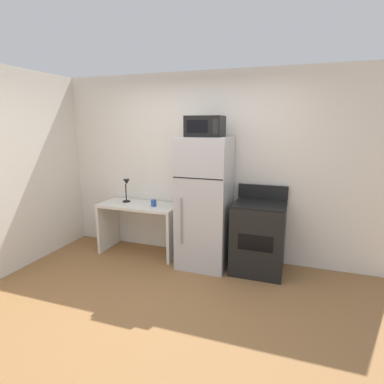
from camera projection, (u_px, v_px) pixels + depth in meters
ground_plane at (155, 315)px, 3.13m from camera, size 12.00×12.00×0.00m
wall_back_white at (204, 167)px, 4.42m from camera, size 5.00×0.10×2.60m
desk at (140, 219)px, 4.56m from camera, size 1.16×0.54×0.75m
desk_lamp at (126, 187)px, 4.56m from camera, size 0.14×0.12×0.35m
coffee_mug at (154, 203)px, 4.38m from camera, size 0.08×0.08×0.09m
refrigerator at (205, 203)px, 4.10m from camera, size 0.65×0.68×1.74m
microwave at (205, 126)px, 3.87m from camera, size 0.46×0.35×0.26m
oven_range at (258, 237)px, 3.99m from camera, size 0.65×0.61×1.10m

